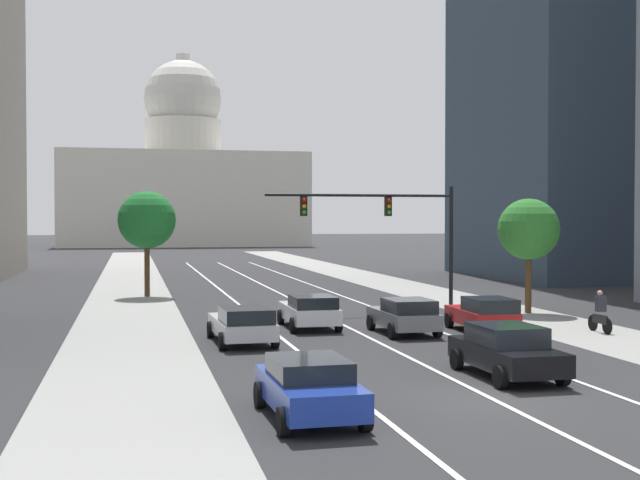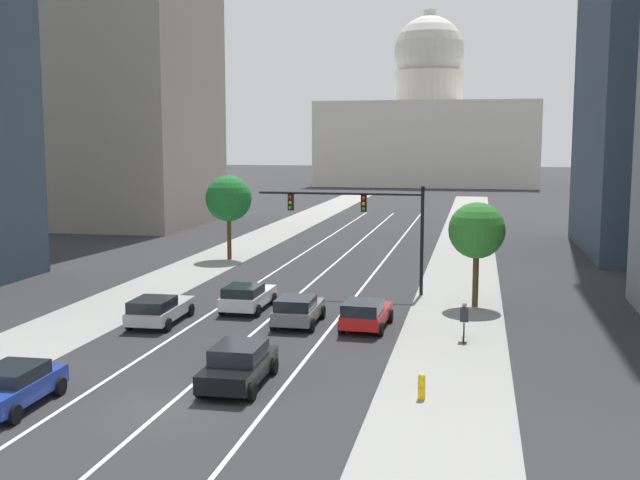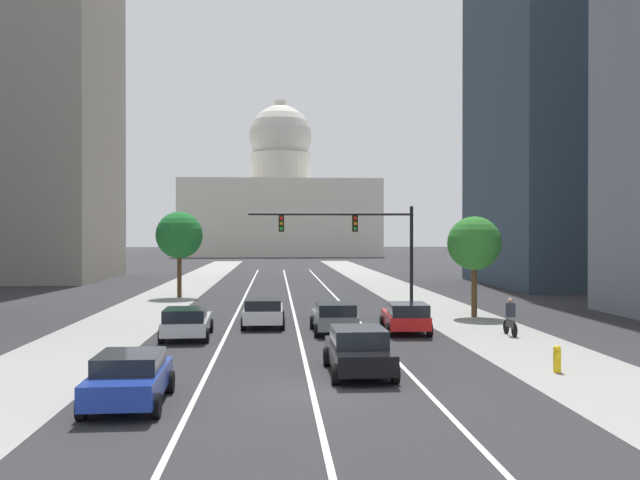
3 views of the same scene
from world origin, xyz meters
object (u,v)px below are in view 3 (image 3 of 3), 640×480
car_blue (129,378)px  street_tree_near_left (179,235)px  traffic_signal_mast (357,235)px  car_silver (187,322)px  car_gray (335,317)px  car_red (406,317)px  street_tree_mid_right (474,244)px  fire_hydrant (557,359)px  car_white (264,312)px  cyclist (510,317)px  capitol_building (280,205)px  car_black (359,350)px

car_blue → street_tree_near_left: street_tree_near_left is taller
car_blue → traffic_signal_mast: (8.74, 21.60, 3.85)m
car_silver → car_gray: size_ratio=1.17×
car_blue → car_red: bearing=-39.0°
car_red → street_tree_near_left: bearing=36.8°
car_gray → street_tree_mid_right: (8.34, 6.00, 3.32)m
traffic_signal_mast → fire_hydrant: bearing=-75.8°
car_red → traffic_signal_mast: bearing=10.8°
car_gray → car_white: 4.23m
car_silver → cyclist: (14.55, -0.11, 0.11)m
capitol_building → street_tree_near_left: bearing=-94.6°
car_white → cyclist: (11.23, -3.87, 0.10)m
car_silver → street_tree_mid_right: (15.00, 7.15, 3.35)m
street_tree_near_left → fire_hydrant: bearing=-60.2°
car_white → car_blue: bearing=168.3°
car_silver → car_red: (9.96, 0.98, 0.03)m
car_red → car_silver: bearing=98.3°
car_gray → fire_hydrant: 11.63m
car_gray → car_red: bearing=-94.1°
car_white → street_tree_near_left: 18.08m
car_silver → car_red: bearing=-86.5°
car_white → fire_hydrant: size_ratio=4.90×
car_red → street_tree_near_left: (-13.06, 19.25, 3.77)m
car_black → street_tree_near_left: 30.31m
capitol_building → street_tree_mid_right: (10.01, -112.74, -6.98)m
car_gray → fire_hydrant: bearing=-146.3°
capitol_building → car_blue: 132.38m
traffic_signal_mast → car_gray: bearing=-103.8°
capitol_building → street_tree_near_left: 100.20m
car_gray → street_tree_mid_right: size_ratio=0.74×
fire_hydrant → street_tree_mid_right: size_ratio=0.16×
cyclist → car_silver: bearing=88.3°
car_silver → fire_hydrant: car_silver is taller
cyclist → street_tree_mid_right: bearing=-4.8°
cyclist → street_tree_mid_right: size_ratio=0.31×
car_black → car_white: (-3.33, 11.98, -0.03)m
car_silver → fire_hydrant: bearing=-124.4°
capitol_building → car_red: 119.47m
car_blue → street_tree_mid_right: 24.55m
capitol_building → car_blue: size_ratio=9.93×
car_white → fire_hydrant: (9.96, -12.15, -0.29)m
car_silver → street_tree_mid_right: size_ratio=0.86×
car_red → traffic_signal_mast: traffic_signal_mast is taller
car_silver → traffic_signal_mast: size_ratio=0.50×
car_silver → street_tree_mid_right: 16.95m
car_gray → cyclist: 8.00m
car_black → traffic_signal_mast: traffic_signal_mast is taller
capitol_building → car_black: size_ratio=9.26×
car_black → car_gray: bearing=-0.7°
car_blue → street_tree_near_left: (-3.08, 32.22, 3.80)m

